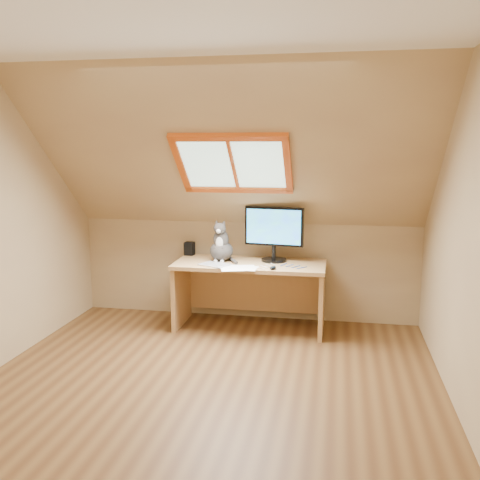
# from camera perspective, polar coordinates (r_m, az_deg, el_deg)

# --- Properties ---
(ground) EXTENTS (3.50, 3.50, 0.00)m
(ground) POSITION_cam_1_polar(r_m,az_deg,el_deg) (4.13, -3.59, -15.50)
(ground) COLOR brown
(ground) RESTS_ON ground
(room_shell) EXTENTS (3.52, 3.52, 2.41)m
(room_shell) POSITION_cam_1_polar(r_m,az_deg,el_deg) (3.65, -4.19, 4.55)
(room_shell) COLOR tan
(room_shell) RESTS_ON ground
(desk) EXTENTS (1.45, 0.64, 0.66)m
(desk) POSITION_cam_1_polar(r_m,az_deg,el_deg) (5.29, 1.18, -4.50)
(desk) COLOR tan
(desk) RESTS_ON ground
(monitor) EXTENTS (0.58, 0.24, 0.53)m
(monitor) POSITION_cam_1_polar(r_m,az_deg,el_deg) (5.19, 3.65, 1.04)
(monitor) COLOR black
(monitor) RESTS_ON desk
(cat) EXTENTS (0.23, 0.28, 0.42)m
(cat) POSITION_cam_1_polar(r_m,az_deg,el_deg) (5.23, -2.02, -0.64)
(cat) COLOR #3C3835
(cat) RESTS_ON desk
(desk_speaker) EXTENTS (0.10, 0.10, 0.13)m
(desk_speaker) POSITION_cam_1_polar(r_m,az_deg,el_deg) (5.55, -5.41, -0.91)
(desk_speaker) COLOR black
(desk_speaker) RESTS_ON desk
(graphics_tablet) EXTENTS (0.32, 0.29, 0.01)m
(graphics_tablet) POSITION_cam_1_polar(r_m,az_deg,el_deg) (5.07, -2.74, -2.65)
(graphics_tablet) COLOR #B2B2B7
(graphics_tablet) RESTS_ON desk
(mouse) EXTENTS (0.08, 0.11, 0.03)m
(mouse) POSITION_cam_1_polar(r_m,az_deg,el_deg) (4.90, 3.53, -2.97)
(mouse) COLOR black
(mouse) RESTS_ON desk
(papers) EXTENTS (0.35, 0.30, 0.01)m
(papers) POSITION_cam_1_polar(r_m,az_deg,el_deg) (4.93, 0.24, -3.01)
(papers) COLOR white
(papers) RESTS_ON desk
(cables) EXTENTS (0.51, 0.26, 0.01)m
(cables) POSITION_cam_1_polar(r_m,az_deg,el_deg) (5.02, 4.54, -2.80)
(cables) COLOR silver
(cables) RESTS_ON desk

